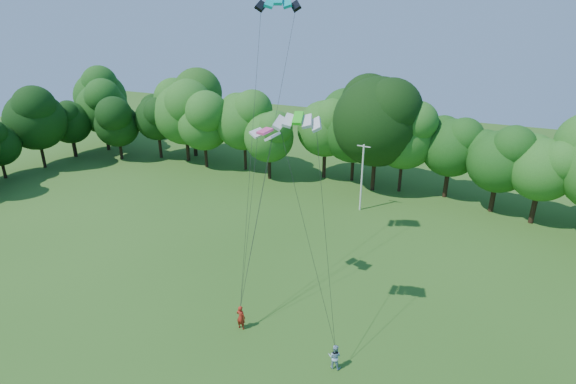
% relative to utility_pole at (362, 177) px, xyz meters
% --- Properties ---
extents(utility_pole, '(1.45, 0.27, 7.28)m').
position_rel_utility_pole_xyz_m(utility_pole, '(0.00, 0.00, 0.00)').
color(utility_pole, silver).
rests_on(utility_pole, ground).
extents(kite_flyer_left, '(0.66, 0.44, 1.78)m').
position_rel_utility_pole_xyz_m(kite_flyer_left, '(-1.62, -22.42, -2.88)').
color(kite_flyer_left, '#A52315').
rests_on(kite_flyer_left, ground).
extents(kite_flyer_right, '(0.83, 0.67, 1.63)m').
position_rel_utility_pole_xyz_m(kite_flyer_right, '(5.28, -23.19, -2.95)').
color(kite_flyer_right, '#93B2CC').
rests_on(kite_flyer_right, ground).
extents(kite_teal, '(3.38, 2.46, 0.70)m').
position_rel_utility_pole_xyz_m(kite_teal, '(-3.54, -12.46, 16.85)').
color(kite_teal, '#05A7A6').
rests_on(kite_teal, ground).
extents(kite_green, '(2.81, 1.79, 0.58)m').
position_rel_utility_pole_xyz_m(kite_green, '(1.78, -20.97, 10.61)').
color(kite_green, '#2DDC21').
rests_on(kite_green, ground).
extents(kite_pink, '(2.25, 1.55, 0.32)m').
position_rel_utility_pole_xyz_m(kite_pink, '(-2.03, -17.70, 8.73)').
color(kite_pink, '#EC4184').
rests_on(kite_pink, ground).
extents(tree_back_west, '(9.50, 9.50, 13.82)m').
position_rel_utility_pole_xyz_m(tree_back_west, '(-27.87, 8.89, 4.86)').
color(tree_back_west, black).
rests_on(tree_back_west, ground).
extents(tree_back_center, '(11.19, 11.19, 16.28)m').
position_rel_utility_pole_xyz_m(tree_back_center, '(-0.33, 6.37, 6.40)').
color(tree_back_center, black).
rests_on(tree_back_center, ground).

